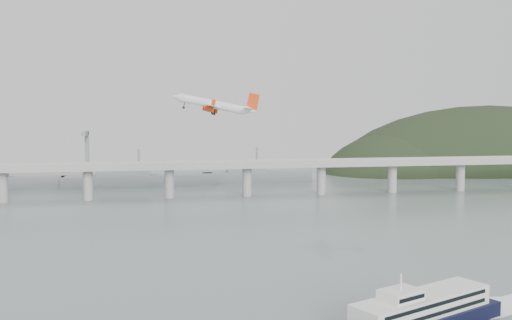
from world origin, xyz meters
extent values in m
plane|color=slate|center=(0.00, 0.00, 0.00)|extent=(900.00, 900.00, 0.00)
cube|color=#999996|center=(0.00, 200.00, 20.00)|extent=(800.00, 22.00, 2.20)
cube|color=#999996|center=(0.00, 189.50, 22.00)|extent=(800.00, 0.60, 1.80)
cube|color=#999996|center=(0.00, 210.50, 22.00)|extent=(800.00, 0.60, 1.80)
cylinder|color=#999996|center=(-130.00, 200.00, 9.50)|extent=(6.00, 6.00, 21.00)
cylinder|color=#999996|center=(-80.00, 200.00, 9.50)|extent=(6.00, 6.00, 21.00)
cylinder|color=#999996|center=(-30.00, 200.00, 9.50)|extent=(6.00, 6.00, 21.00)
cylinder|color=#999996|center=(20.00, 200.00, 9.50)|extent=(6.00, 6.00, 21.00)
cylinder|color=#999996|center=(70.00, 200.00, 9.50)|extent=(6.00, 6.00, 21.00)
cylinder|color=#999996|center=(120.00, 200.00, 9.50)|extent=(6.00, 6.00, 21.00)
cylinder|color=#999996|center=(170.00, 200.00, 9.50)|extent=(6.00, 6.00, 21.00)
ellipsoid|color=black|center=(270.00, 330.00, -18.00)|extent=(320.00, 150.00, 156.00)
ellipsoid|color=black|center=(175.00, 320.00, -12.00)|extent=(140.00, 110.00, 96.00)
cube|color=slate|center=(-50.00, 265.00, 4.00)|extent=(110.55, 21.43, 8.00)
cube|color=slate|center=(-61.00, 265.00, 12.00)|extent=(39.01, 16.73, 8.00)
cylinder|color=slate|center=(-50.00, 265.00, 20.00)|extent=(1.60, 1.60, 14.00)
cube|color=slate|center=(40.00, 275.00, 4.00)|extent=(85.00, 13.60, 8.00)
cube|color=slate|center=(31.50, 275.00, 12.00)|extent=(29.75, 11.90, 8.00)
cylinder|color=slate|center=(40.00, 275.00, 20.00)|extent=(1.60, 1.60, 14.00)
cube|color=slate|center=(-90.00, 300.00, 20.00)|extent=(3.00, 3.00, 40.00)
cube|color=slate|center=(-90.00, 290.00, 38.00)|extent=(3.00, 28.00, 3.00)
cube|color=silver|center=(26.06, -41.02, 6.61)|extent=(43.01, 27.17, 5.08)
cube|color=black|center=(28.22, -45.68, 7.93)|extent=(35.12, 16.39, 1.02)
cube|color=black|center=(28.22, -45.68, 5.49)|extent=(35.12, 16.39, 1.02)
cube|color=black|center=(23.90, -36.36, 7.93)|extent=(35.12, 16.39, 1.02)
cube|color=black|center=(23.90, -36.36, 5.49)|extent=(35.12, 16.39, 1.02)
cube|color=silver|center=(18.68, -44.44, 10.47)|extent=(12.22, 10.73, 2.64)
cube|color=black|center=(20.20, -47.71, 10.47)|extent=(8.35, 3.96, 1.02)
cylinder|color=silver|center=(18.68, -44.44, 13.72)|extent=(0.67, 0.67, 4.07)
ellipsoid|color=white|center=(51.89, -29.06, 0.05)|extent=(32.72, 25.59, 0.20)
cylinder|color=white|center=(-15.24, 74.27, 58.51)|extent=(28.07, 12.57, 9.15)
cone|color=white|center=(-30.47, 78.58, 61.69)|extent=(5.60, 4.91, 4.39)
cone|color=white|center=(0.57, 69.84, 55.73)|extent=(6.32, 4.82, 4.59)
cube|color=white|center=(-14.49, 74.01, 57.32)|extent=(13.80, 34.41, 3.10)
cube|color=white|center=(-0.23, 70.10, 56.62)|extent=(6.26, 12.53, 1.50)
cube|color=#EE3B10|center=(1.39, 69.82, 59.68)|extent=(5.71, 1.57, 7.33)
cylinder|color=#EE3B10|center=(-14.75, 79.76, 55.95)|extent=(5.12, 3.66, 3.13)
cylinder|color=black|center=(-16.75, 80.33, 56.37)|extent=(1.42, 2.40, 2.35)
cube|color=white|center=(-14.55, 79.76, 56.94)|extent=(2.69, 0.92, 1.69)
cylinder|color=#EE3B10|center=(-17.66, 69.07, 56.52)|extent=(5.12, 3.66, 3.13)
cylinder|color=black|center=(-19.65, 69.63, 56.94)|extent=(1.42, 2.40, 2.35)
cube|color=white|center=(-17.45, 69.06, 57.51)|extent=(2.69, 0.92, 1.69)
cylinder|color=black|center=(-14.17, 76.54, 55.41)|extent=(0.93, 0.45, 2.46)
cylinder|color=black|center=(-14.40, 76.55, 54.32)|extent=(1.38, 0.69, 1.33)
cylinder|color=black|center=(-15.54, 71.49, 55.68)|extent=(0.93, 0.45, 2.46)
cylinder|color=black|center=(-15.77, 71.49, 54.59)|extent=(1.38, 0.69, 1.33)
cylinder|color=black|center=(-27.23, 77.51, 58.13)|extent=(0.93, 0.45, 2.46)
cylinder|color=black|center=(-27.46, 77.51, 57.04)|extent=(1.38, 0.69, 1.33)
cube|color=#EE3B10|center=(-7.85, 90.00, 57.23)|extent=(2.07, 0.63, 2.70)
cube|color=#EE3B10|center=(-16.82, 56.94, 58.99)|extent=(2.07, 0.63, 2.70)
camera|label=1|loc=(-42.17, -180.73, 56.36)|focal=42.00mm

